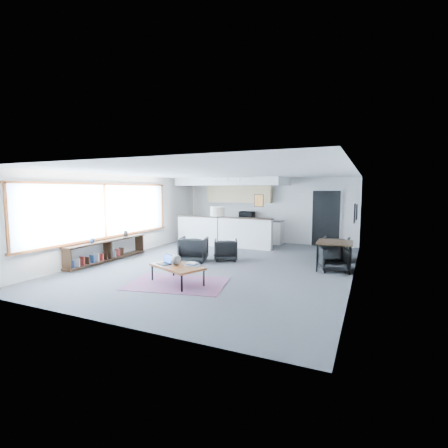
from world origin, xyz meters
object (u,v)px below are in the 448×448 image
at_px(armchair_right, 226,249).
at_px(dining_chair_far, 336,249).
at_px(dining_chair_near, 333,260).
at_px(armchair_left, 194,248).
at_px(coffee_table, 177,267).
at_px(book_stack, 192,264).
at_px(laptop, 166,261).
at_px(ceramic_pot, 176,260).
at_px(floor_lamp, 217,213).
at_px(microwave, 247,215).
at_px(dining_table, 335,244).

xyz_separation_m(armchair_right, dining_chair_far, (3.04, 1.36, -0.02)).
bearing_deg(dining_chair_far, dining_chair_near, 93.93).
height_order(armchair_left, armchair_right, armchair_left).
bearing_deg(dining_chair_near, armchair_left, 167.43).
bearing_deg(armchair_right, dining_chair_near, 154.95).
xyz_separation_m(coffee_table, book_stack, (0.34, 0.10, 0.07)).
bearing_deg(dining_chair_near, armchair_right, 159.46).
distance_m(laptop, armchair_left, 2.23).
xyz_separation_m(ceramic_pot, armchair_left, (-0.77, 2.15, -0.14)).
relative_size(coffee_table, armchair_right, 2.06).
height_order(coffee_table, floor_lamp, floor_lamp).
bearing_deg(floor_lamp, microwave, 92.07).
bearing_deg(ceramic_pot, microwave, 95.58).
bearing_deg(ceramic_pot, armchair_right, 89.07).
relative_size(coffee_table, microwave, 2.49).
distance_m(floor_lamp, dining_table, 3.77).
bearing_deg(dining_table, armchair_left, -170.83).
xyz_separation_m(book_stack, dining_chair_far, (2.69, 3.99, -0.13)).
relative_size(coffee_table, dining_chair_far, 2.18).
bearing_deg(book_stack, microwave, 99.22).
height_order(armchair_left, dining_chair_far, armchair_left).
height_order(laptop, floor_lamp, floor_lamp).
bearing_deg(armchair_left, dining_chair_near, 170.14).
relative_size(ceramic_pot, dining_chair_far, 0.36).
relative_size(floor_lamp, dining_chair_near, 2.66).
bearing_deg(dining_table, book_stack, -135.55).
relative_size(floor_lamp, dining_chair_far, 2.38).
xyz_separation_m(armchair_left, dining_table, (3.95, 0.64, 0.29)).
height_order(armchair_right, floor_lamp, floor_lamp).
bearing_deg(microwave, dining_table, -45.73).
bearing_deg(armchair_left, armchair_right, -163.67).
relative_size(laptop, armchair_right, 0.54).
bearing_deg(dining_chair_far, armchair_left, 27.24).
xyz_separation_m(armchair_right, floor_lamp, (-0.55, 0.55, 1.03)).
distance_m(dining_chair_far, microwave, 4.38).
xyz_separation_m(armchair_left, microwave, (0.16, 4.10, 0.73)).
bearing_deg(coffee_table, armchair_left, 133.34).
height_order(coffee_table, dining_chair_near, dining_chair_near).
distance_m(armchair_right, floor_lamp, 1.29).
bearing_deg(armchair_right, floor_lamp, -69.64).
relative_size(laptop, dining_chair_near, 0.64).
relative_size(coffee_table, book_stack, 4.72).
bearing_deg(dining_table, coffee_table, -137.80).
distance_m(armchair_left, armchair_right, 0.98).
distance_m(coffee_table, dining_table, 4.23).
height_order(laptop, book_stack, laptop).
xyz_separation_m(laptop, floor_lamp, (-0.24, 3.26, 0.89)).
bearing_deg(book_stack, armchair_right, 97.61).
bearing_deg(dining_chair_near, ceramic_pot, -159.81).
xyz_separation_m(armchair_left, floor_lamp, (0.27, 1.09, 0.98)).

